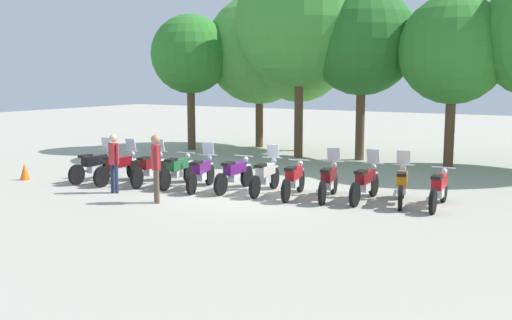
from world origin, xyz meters
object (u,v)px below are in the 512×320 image
(motorcycle_0, at_px, (94,165))
(tree_0, at_px, (190,55))
(motorcycle_8, at_px, (329,180))
(tree_3, at_px, (300,22))
(motorcycle_9, at_px, (365,182))
(motorcycle_1, at_px, (119,167))
(motorcycle_2, at_px, (150,168))
(motorcycle_6, at_px, (265,175))
(tree_1, at_px, (259,50))
(traffic_cone, at_px, (25,171))
(person_1, at_px, (156,162))
(tree_4, at_px, (362,42))
(person_0, at_px, (114,159))
(motorcycle_5, at_px, (235,174))
(tree_2, at_px, (299,54))
(motorcycle_4, at_px, (201,172))
(motorcycle_3, at_px, (177,170))
(motorcycle_10, at_px, (402,185))
(motorcycle_11, at_px, (439,188))
(tree_5, at_px, (453,50))
(motorcycle_7, at_px, (294,179))

(motorcycle_0, height_order, tree_0, tree_0)
(motorcycle_8, xyz_separation_m, tree_3, (-4.49, 7.12, 5.02))
(motorcycle_9, bearing_deg, tree_3, 37.01)
(motorcycle_1, bearing_deg, motorcycle_2, -71.97)
(motorcycle_6, distance_m, tree_1, 11.92)
(motorcycle_8, relative_size, traffic_cone, 3.93)
(person_1, xyz_separation_m, tree_4, (1.73, 10.54, 3.62))
(person_0, bearing_deg, motorcycle_5, 129.33)
(tree_2, distance_m, traffic_cone, 12.88)
(motorcycle_6, xyz_separation_m, motorcycle_8, (1.92, 0.16, 0.00))
(motorcycle_4, relative_size, tree_0, 0.35)
(motorcycle_9, distance_m, tree_0, 13.34)
(motorcycle_3, bearing_deg, traffic_cone, 98.95)
(motorcycle_1, bearing_deg, motorcycle_10, -83.35)
(motorcycle_4, xyz_separation_m, motorcycle_6, (1.93, 0.49, 0.00))
(motorcycle_6, xyz_separation_m, motorcycle_11, (4.81, 0.59, -0.01))
(motorcycle_3, bearing_deg, tree_1, 6.58)
(motorcycle_4, height_order, motorcycle_8, same)
(tree_1, relative_size, traffic_cone, 12.95)
(motorcycle_4, relative_size, tree_3, 0.26)
(traffic_cone, bearing_deg, motorcycle_2, 20.81)
(motorcycle_4, relative_size, person_1, 1.17)
(motorcycle_8, relative_size, person_0, 1.27)
(motorcycle_9, bearing_deg, traffic_cone, 101.71)
(person_1, bearing_deg, motorcycle_10, 156.13)
(motorcycle_2, height_order, motorcycle_11, motorcycle_2)
(motorcycle_5, relative_size, tree_1, 0.31)
(motorcycle_3, relative_size, tree_5, 0.34)
(motorcycle_5, bearing_deg, person_0, 123.01)
(motorcycle_7, distance_m, motorcycle_10, 2.95)
(tree_3, bearing_deg, motorcycle_9, -51.56)
(motorcycle_1, relative_size, motorcycle_9, 1.00)
(motorcycle_1, distance_m, motorcycle_11, 9.74)
(motorcycle_7, height_order, tree_2, tree_2)
(motorcycle_2, distance_m, motorcycle_7, 4.84)
(motorcycle_0, bearing_deg, motorcycle_3, -81.34)
(motorcycle_8, relative_size, tree_3, 0.26)
(motorcycle_3, bearing_deg, tree_4, -28.13)
(tree_4, bearing_deg, motorcycle_6, -89.21)
(motorcycle_9, xyz_separation_m, tree_5, (0.56, 7.30, 3.79))
(motorcycle_5, bearing_deg, motorcycle_4, 105.60)
(motorcycle_10, distance_m, traffic_cone, 12.02)
(motorcycle_5, height_order, tree_1, tree_1)
(motorcycle_0, relative_size, tree_3, 0.27)
(motorcycle_5, distance_m, tree_3, 9.13)
(motorcycle_9, relative_size, traffic_cone, 3.99)
(motorcycle_5, xyz_separation_m, tree_3, (-1.61, 7.44, 5.04))
(motorcycle_0, xyz_separation_m, motorcycle_3, (2.88, 0.64, -0.01))
(person_0, bearing_deg, traffic_cone, -88.40)
(motorcycle_2, xyz_separation_m, motorcycle_5, (2.89, 0.42, -0.01))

